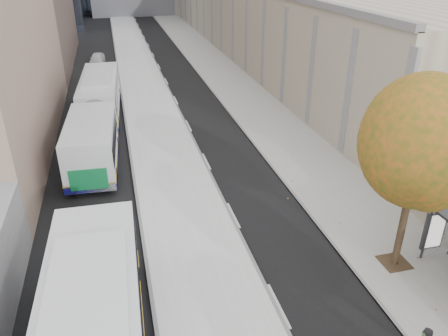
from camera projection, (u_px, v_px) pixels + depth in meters
name	position (u px, v px, depth m)	size (l,w,h in m)	color
bus_platform	(150.00, 105.00, 34.69)	(4.25, 150.00, 0.15)	beige
sidewalk	(246.00, 98.00, 36.47)	(4.75, 150.00, 0.08)	gray
building_tan	(264.00, 5.00, 62.31)	(18.00, 92.00, 8.00)	gray
tree_c	(421.00, 142.00, 14.96)	(4.20, 4.20, 7.28)	#322718
bus_far	(97.00, 112.00, 28.72)	(3.37, 17.43, 2.89)	silver
distant_car	(97.00, 59.00, 47.24)	(1.39, 3.44, 1.17)	silver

